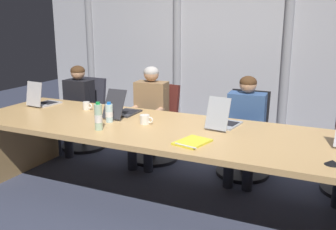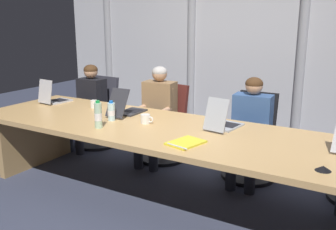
# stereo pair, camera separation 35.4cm
# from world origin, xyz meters

# --- Properties ---
(ground_plane) EXTENTS (12.15, 12.15, 0.00)m
(ground_plane) POSITION_xyz_m (0.00, 0.00, 0.00)
(ground_plane) COLOR #383D51
(conference_table) EXTENTS (4.05, 1.20, 0.73)m
(conference_table) POSITION_xyz_m (0.00, 0.00, 0.59)
(conference_table) COLOR tan
(conference_table) RESTS_ON ground_plane
(curtain_backdrop) EXTENTS (6.07, 0.17, 2.84)m
(curtain_backdrop) POSITION_xyz_m (-0.00, 2.12, 1.42)
(curtain_backdrop) COLOR #B2B2B7
(curtain_backdrop) RESTS_ON ground_plane
(laptop_left_end) EXTENTS (0.26, 0.37, 0.30)m
(laptop_left_end) POSITION_xyz_m (-1.69, 0.25, 0.79)
(laptop_left_end) COLOR #BCBCC1
(laptop_left_end) RESTS_ON conference_table
(laptop_left_mid) EXTENTS (0.22, 0.49, 0.30)m
(laptop_left_mid) POSITION_xyz_m (-0.58, 0.24, 0.79)
(laptop_left_mid) COLOR #2D2D33
(laptop_left_mid) RESTS_ON conference_table
(laptop_center) EXTENTS (0.27, 0.44, 0.31)m
(laptop_center) POSITION_xyz_m (0.52, 0.25, 0.79)
(laptop_center) COLOR #A8ADB7
(laptop_center) RESTS_ON conference_table
(office_chair_left_end) EXTENTS (0.60, 0.60, 0.94)m
(office_chair_left_end) POSITION_xyz_m (-1.65, 0.98, 0.35)
(office_chair_left_end) COLOR #2D2D38
(office_chair_left_end) RESTS_ON ground_plane
(office_chair_left_mid) EXTENTS (0.60, 0.61, 0.93)m
(office_chair_left_mid) POSITION_xyz_m (-0.56, 0.98, 0.35)
(office_chair_left_mid) COLOR #511E19
(office_chair_left_mid) RESTS_ON ground_plane
(office_chair_center) EXTENTS (0.60, 0.60, 0.94)m
(office_chair_center) POSITION_xyz_m (0.57, 0.98, 0.35)
(office_chair_center) COLOR black
(office_chair_center) RESTS_ON ground_plane
(person_left_end) EXTENTS (0.38, 0.55, 1.13)m
(person_left_end) POSITION_xyz_m (-1.68, 0.82, 0.64)
(person_left_end) COLOR black
(person_left_end) RESTS_ON ground_plane
(person_left_mid) EXTENTS (0.43, 0.57, 1.17)m
(person_left_mid) POSITION_xyz_m (-0.58, 0.82, 0.66)
(person_left_mid) COLOR olive
(person_left_mid) RESTS_ON ground_plane
(person_center) EXTENTS (0.44, 0.57, 1.13)m
(person_center) POSITION_xyz_m (0.59, 0.82, 0.64)
(person_center) COLOR #335184
(person_center) RESTS_ON ground_plane
(water_bottle_primary) EXTENTS (0.07, 0.07, 0.26)m
(water_bottle_primary) POSITION_xyz_m (-0.50, -0.33, 0.85)
(water_bottle_primary) COLOR #ADD1B2
(water_bottle_primary) RESTS_ON conference_table
(water_bottle_secondary) EXTENTS (0.07, 0.07, 0.20)m
(water_bottle_secondary) POSITION_xyz_m (-0.56, -0.05, 0.82)
(water_bottle_secondary) COLOR silver
(water_bottle_secondary) RESTS_ON conference_table
(coffee_mug_near) EXTENTS (0.14, 0.10, 0.09)m
(coffee_mug_near) POSITION_xyz_m (-0.20, 0.03, 0.77)
(coffee_mug_near) COLOR white
(coffee_mug_near) RESTS_ON conference_table
(coffee_mug_far) EXTENTS (0.12, 0.08, 0.09)m
(coffee_mug_far) POSITION_xyz_m (-1.09, 0.29, 0.77)
(coffee_mug_far) COLOR white
(coffee_mug_far) RESTS_ON conference_table
(conference_mic_middle) EXTENTS (0.11, 0.11, 0.03)m
(conference_mic_middle) POSITION_xyz_m (1.51, -0.35, 0.75)
(conference_mic_middle) COLOR black
(conference_mic_middle) RESTS_ON conference_table
(spiral_notepad) EXTENTS (0.28, 0.35, 0.03)m
(spiral_notepad) POSITION_xyz_m (0.43, -0.32, 0.74)
(spiral_notepad) COLOR yellow
(spiral_notepad) RESTS_ON conference_table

